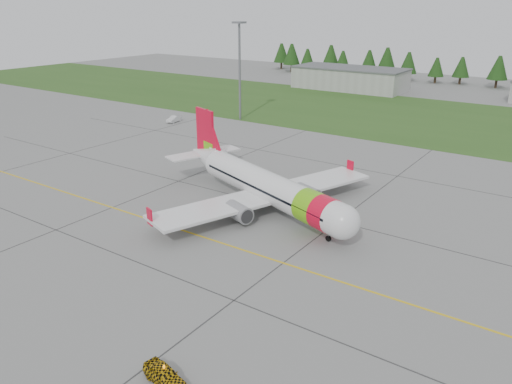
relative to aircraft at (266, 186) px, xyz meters
The scene contains 9 objects.
ground 18.94m from the aircraft, 92.70° to the right, with size 320.00×320.00×0.00m, color gray.
aircraft is the anchor object (origin of this frame).
follow_me_car 31.37m from the aircraft, 68.82° to the right, with size 1.49×1.26×3.70m, color gold.
service_van 51.85m from the aircraft, 145.91° to the left, with size 1.42×1.34×4.08m, color silver.
grass_strip 63.37m from the aircraft, 90.80° to the left, with size 320.00×50.00×0.03m, color #30561E.
taxi_guideline 11.12m from the aircraft, 94.71° to the right, with size 120.00×0.25×0.02m, color gold.
hangar_west 96.38m from the aircraft, 108.69° to the left, with size 32.00×14.00×6.00m, color #A8A8A3.
floodlight_mast 51.73m from the aircraft, 129.92° to the left, with size 0.50×0.50×20.00m, color slate.
treeline 119.32m from the aircraft, 90.42° to the left, with size 160.00×8.00×10.00m, color #1C3F14, non-canonical shape.
Camera 1 is at (32.32, -28.98, 23.69)m, focal length 35.00 mm.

